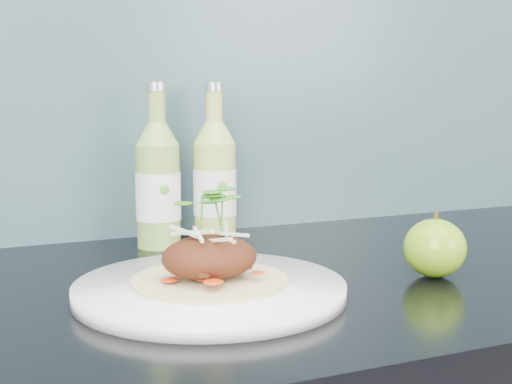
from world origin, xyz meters
TOP-DOWN VIEW (x-y plane):
  - subway_backsplash at (0.00, 1.99)m, footprint 4.00×0.02m
  - dinner_plate at (-0.08, 1.64)m, footprint 0.31×0.31m
  - pork_taco at (-0.08, 1.64)m, footprint 0.17×0.17m
  - green_apple at (0.19, 1.61)m, footprint 0.08×0.08m
  - cider_bottle_left at (-0.06, 1.90)m, footprint 0.08×0.08m
  - cider_bottle_right at (0.03, 1.91)m, footprint 0.07×0.07m

SIDE VIEW (x-z plane):
  - dinner_plate at x=-0.08m, z-range 0.90..0.92m
  - green_apple at x=0.19m, z-range 0.90..0.97m
  - pork_taco at x=-0.08m, z-range 0.89..1.00m
  - cider_bottle_left at x=-0.06m, z-range 0.87..1.10m
  - cider_bottle_right at x=0.03m, z-range 0.87..1.10m
  - subway_backsplash at x=0.00m, z-range 0.90..1.60m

